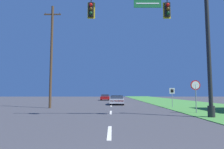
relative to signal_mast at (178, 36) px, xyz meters
The scene contains 8 objects.
grass_verge_right 20.95m from the signal_mast, 72.36° to the left, with size 10.00×110.00×0.04m.
road_center_line 13.24m from the signal_mast, 111.04° to the left, with size 0.16×34.80×0.01m.
signal_mast is the anchor object (origin of this frame).
car_ahead 15.44m from the signal_mast, 104.18° to the left, with size 1.95×4.71×1.19m.
far_car 30.64m from the signal_mast, 100.87° to the left, with size 1.82×4.48×1.19m.
stop_sign 4.93m from the signal_mast, 50.64° to the left, with size 0.76×0.07×2.50m.
route_sign_post 9.49m from the signal_mast, 75.88° to the left, with size 0.55×0.06×2.03m.
utility_pole_near 13.24m from the signal_mast, 143.47° to the left, with size 1.80×0.26×10.83m.
Camera 1 is at (0.10, -2.11, 1.57)m, focal length 32.00 mm.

